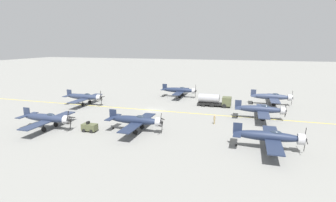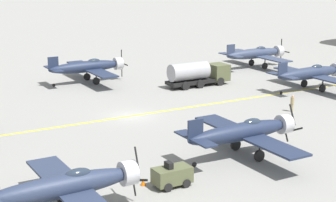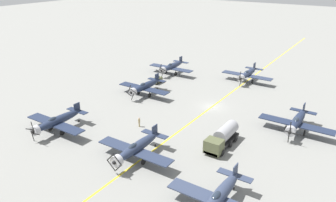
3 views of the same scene
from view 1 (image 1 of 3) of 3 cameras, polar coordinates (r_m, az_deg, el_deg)
ground_plane at (r=60.28m, az=-3.33°, el=-2.02°), size 400.00×400.00×0.00m
taxiway_stripe at (r=60.27m, az=-3.33°, el=-2.02°), size 0.30×160.00×0.01m
airplane_far_right at (r=40.33m, az=21.29°, el=-7.22°), size 12.00×9.98×3.77m
airplane_far_left at (r=70.15m, az=21.73°, el=0.84°), size 12.00×9.98×3.80m
airplane_mid_right at (r=45.61m, az=-6.87°, el=-4.21°), size 12.00×9.98×3.67m
airplane_near_center at (r=68.23m, az=-17.65°, el=0.84°), size 12.00×9.98×3.79m
airplane_mid_left at (r=74.55m, az=2.59°, el=2.35°), size 12.00×9.98×3.80m
airplane_near_right at (r=51.24m, az=-24.74°, el=-3.42°), size 12.00×9.98×3.72m
airplane_far_center at (r=55.98m, az=19.60°, el=-1.73°), size 12.00×9.98×3.65m
fuel_tanker at (r=64.68m, az=10.10°, el=0.17°), size 2.68×8.00×2.98m
tow_tractor at (r=47.67m, az=-16.71°, el=-5.45°), size 1.57×2.60×1.79m
ground_crew_walking at (r=50.45m, az=10.08°, el=-3.96°), size 0.37×0.37×1.72m
traffic_cone at (r=49.58m, az=-17.56°, el=-5.45°), size 0.36×0.36×0.55m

